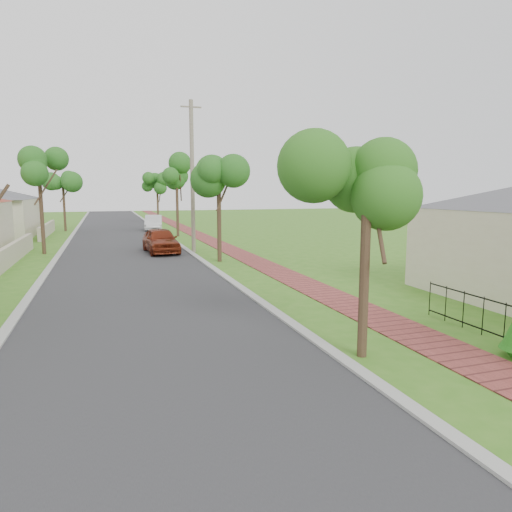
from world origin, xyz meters
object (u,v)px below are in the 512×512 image
parked_car_red (161,241)px  utility_pole (192,177)px  near_tree (367,185)px  parked_car_white (154,223)px

parked_car_red → utility_pole: 4.19m
parked_car_red → near_tree: (2.20, -18.67, 3.02)m
near_tree → utility_pole: 18.36m
parked_car_white → parked_car_red: bearing=-87.2°
near_tree → parked_car_red: bearing=96.7°
parked_car_white → near_tree: 34.55m
parked_car_white → near_tree: bearing=-81.2°
parked_car_white → utility_pole: 16.50m
near_tree → utility_pole: size_ratio=0.54×
near_tree → utility_pole: utility_pole is taller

